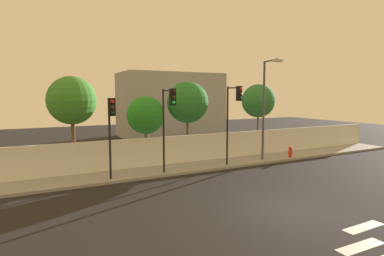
# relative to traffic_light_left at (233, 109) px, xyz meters

# --- Properties ---
(ground_plane) EXTENTS (80.00, 80.00, 0.00)m
(ground_plane) POSITION_rel_traffic_light_left_xyz_m (-2.08, -7.02, -3.78)
(ground_plane) COLOR black
(sidewalk) EXTENTS (36.00, 2.40, 0.15)m
(sidewalk) POSITION_rel_traffic_light_left_xyz_m (-2.08, 1.18, -3.71)
(sidewalk) COLOR gray
(sidewalk) RESTS_ON ground
(perimeter_wall) EXTENTS (36.00, 0.18, 1.80)m
(perimeter_wall) POSITION_rel_traffic_light_left_xyz_m (-2.08, 2.47, -2.73)
(perimeter_wall) COLOR silver
(perimeter_wall) RESTS_ON sidewalk
(traffic_light_left) EXTENTS (0.39, 1.27, 5.02)m
(traffic_light_left) POSITION_rel_traffic_light_left_xyz_m (0.00, 0.00, 0.00)
(traffic_light_left) COLOR black
(traffic_light_left) RESTS_ON sidewalk
(traffic_light_center) EXTENTS (0.35, 1.45, 4.81)m
(traffic_light_center) POSITION_rel_traffic_light_left_xyz_m (-4.43, -0.11, -0.13)
(traffic_light_center) COLOR black
(traffic_light_center) RESTS_ON sidewalk
(traffic_light_right) EXTENTS (0.35, 1.15, 4.32)m
(traffic_light_right) POSITION_rel_traffic_light_left_xyz_m (-7.56, 0.03, -0.48)
(traffic_light_right) COLOR black
(traffic_light_right) RESTS_ON sidewalk
(street_lamp_curbside) EXTENTS (0.76, 1.92, 6.76)m
(street_lamp_curbside) POSITION_rel_traffic_light_left_xyz_m (2.96, 0.49, 0.36)
(street_lamp_curbside) COLOR #4C4C51
(street_lamp_curbside) RESTS_ON sidewalk
(fire_hydrant) EXTENTS (0.44, 0.26, 0.80)m
(fire_hydrant) POSITION_rel_traffic_light_left_xyz_m (5.30, 0.41, -3.21)
(fire_hydrant) COLOR red
(fire_hydrant) RESTS_ON sidewalk
(roadside_tree_leftmost) EXTENTS (2.84, 2.84, 5.73)m
(roadside_tree_leftmost) POSITION_rel_traffic_light_left_xyz_m (-9.01, 3.57, 0.50)
(roadside_tree_leftmost) COLOR brown
(roadside_tree_leftmost) RESTS_ON ground
(roadside_tree_midleft) EXTENTS (2.50, 2.50, 4.56)m
(roadside_tree_midleft) POSITION_rel_traffic_light_left_xyz_m (-4.47, 3.57, -0.49)
(roadside_tree_midleft) COLOR brown
(roadside_tree_midleft) RESTS_ON ground
(roadside_tree_midright) EXTENTS (2.91, 2.91, 5.58)m
(roadside_tree_midright) POSITION_rel_traffic_light_left_xyz_m (-1.40, 3.57, 0.32)
(roadside_tree_midright) COLOR brown
(roadside_tree_midright) RESTS_ON ground
(roadside_tree_rightmost) EXTENTS (2.64, 2.64, 5.49)m
(roadside_tree_rightmost) POSITION_rel_traffic_light_left_xyz_m (4.87, 3.57, 0.37)
(roadside_tree_rightmost) COLOR brown
(roadside_tree_rightmost) RESTS_ON ground
(low_building_distant) EXTENTS (11.08, 6.00, 7.04)m
(low_building_distant) POSITION_rel_traffic_light_left_xyz_m (2.91, 16.47, -0.26)
(low_building_distant) COLOR #9A9A9A
(low_building_distant) RESTS_ON ground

